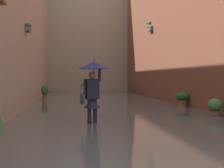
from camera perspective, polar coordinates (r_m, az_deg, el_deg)
The scene contains 7 objects.
ground_plane at distance 16.51m, azimuth -1.14°, elevation -3.90°, with size 70.54×70.54×0.00m, color #605B56.
flood_water at distance 16.51m, azimuth -1.14°, elevation -3.72°, with size 8.22×34.22×0.10m, color #515B60.
building_facade_far at distance 31.80m, azimuth -4.26°, elevation 10.29°, with size 11.02×1.80×12.95m, color #A89989.
person_wading at distance 9.72m, azimuth -3.34°, elevation 0.74°, with size 0.97×0.97×2.01m.
potted_plant_near_left at distance 12.17m, azimuth 17.64°, elevation -3.85°, with size 0.51×0.51×0.71m.
potted_plant_far_left at distance 15.55m, azimuth 12.16°, elevation -2.52°, with size 0.65×0.65×0.79m.
potted_plant_mid_right at distance 19.85m, azimuth -11.75°, elevation -1.44°, with size 0.40×0.40×0.99m.
Camera 1 is at (1.86, 2.23, 1.48)m, focal length 52.09 mm.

